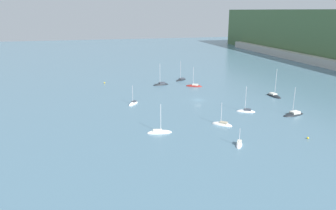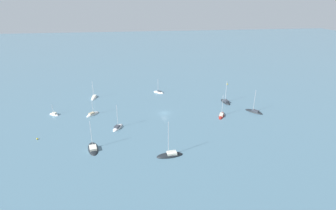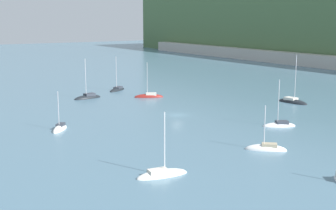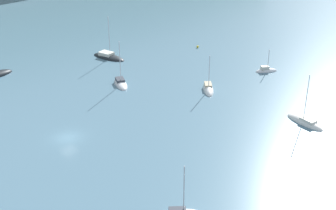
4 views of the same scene
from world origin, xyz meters
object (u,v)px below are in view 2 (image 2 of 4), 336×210
at_px(sailboat_6, 93,115).
at_px(sailboat_7, 225,102).
at_px(mooring_buoy_1, 227,84).
at_px(sailboat_5, 54,115).
at_px(sailboat_3, 118,128).
at_px(sailboat_4, 170,155).
at_px(sailboat_8, 94,98).
at_px(sailboat_1, 93,149).
at_px(mooring_buoy_0, 37,139).
at_px(sailboat_9, 221,116).
at_px(sailboat_0, 159,93).
at_px(sailboat_2, 254,112).

bearing_deg(sailboat_6, sailboat_7, -43.29).
bearing_deg(mooring_buoy_1, sailboat_5, 18.52).
relative_size(sailboat_3, sailboat_4, 0.78).
relative_size(sailboat_6, sailboat_8, 0.86).
relative_size(sailboat_1, mooring_buoy_0, 19.00).
relative_size(sailboat_6, sailboat_7, 0.72).
bearing_deg(mooring_buoy_0, sailboat_3, -170.31).
relative_size(sailboat_5, sailboat_9, 0.55).
bearing_deg(sailboat_5, sailboat_3, -177.55).
bearing_deg(sailboat_0, sailboat_3, 101.40).
height_order(sailboat_4, sailboat_9, sailboat_4).
relative_size(sailboat_4, sailboat_9, 1.25).
distance_m(sailboat_6, mooring_buoy_0, 25.32).
xyz_separation_m(sailboat_0, mooring_buoy_0, (48.05, 42.36, 0.19)).
height_order(sailboat_0, sailboat_1, sailboat_1).
distance_m(sailboat_3, sailboat_5, 31.71).
distance_m(sailboat_0, sailboat_3, 42.67).
distance_m(sailboat_2, sailboat_7, 15.29).
relative_size(sailboat_1, sailboat_7, 0.93).
xyz_separation_m(sailboat_3, sailboat_6, (10.95, -14.07, -0.03)).
xyz_separation_m(sailboat_9, mooring_buoy_1, (-17.67, -40.97, 0.22)).
height_order(sailboat_0, sailboat_2, sailboat_2).
relative_size(sailboat_2, sailboat_4, 0.83).
bearing_deg(sailboat_0, sailboat_2, -179.19).
distance_m(sailboat_1, sailboat_6, 28.48).
relative_size(sailboat_6, mooring_buoy_0, 14.78).
xyz_separation_m(sailboat_0, sailboat_5, (47.42, 21.38, 0.04)).
height_order(sailboat_7, sailboat_8, sailboat_7).
height_order(sailboat_3, sailboat_6, sailboat_3).
height_order(sailboat_2, mooring_buoy_1, sailboat_2).
bearing_deg(sailboat_2, sailboat_7, -5.03).
xyz_separation_m(sailboat_6, mooring_buoy_0, (16.93, 18.83, 0.20)).
distance_m(sailboat_0, sailboat_8, 32.94).
bearing_deg(mooring_buoy_0, sailboat_8, -111.01).
relative_size(sailboat_0, sailboat_8, 0.87).
bearing_deg(mooring_buoy_1, sailboat_4, 56.95).
relative_size(sailboat_8, mooring_buoy_0, 17.28).
bearing_deg(sailboat_8, sailboat_9, 68.63).
distance_m(sailboat_4, sailboat_5, 58.30).
height_order(sailboat_1, sailboat_4, sailboat_4).
distance_m(sailboat_3, sailboat_6, 17.83).
relative_size(sailboat_6, sailboat_9, 0.81).
bearing_deg(sailboat_2, sailboat_8, 30.01).
height_order(sailboat_0, sailboat_6, sailboat_0).
bearing_deg(sailboat_6, sailboat_3, -100.37).
bearing_deg(sailboat_0, sailboat_8, 44.36).
xyz_separation_m(sailboat_1, sailboat_4, (-24.56, 7.60, -0.02)).
distance_m(sailboat_2, sailboat_9, 15.60).
bearing_deg(sailboat_9, sailboat_5, 108.34).
height_order(sailboat_1, sailboat_7, sailboat_7).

